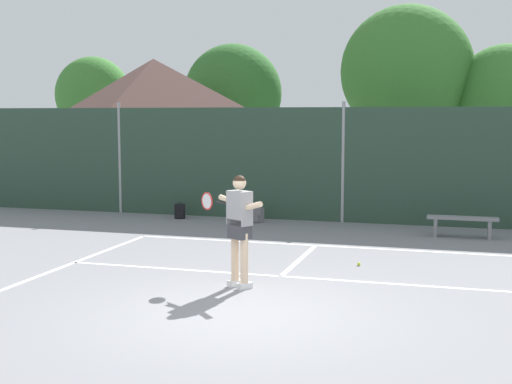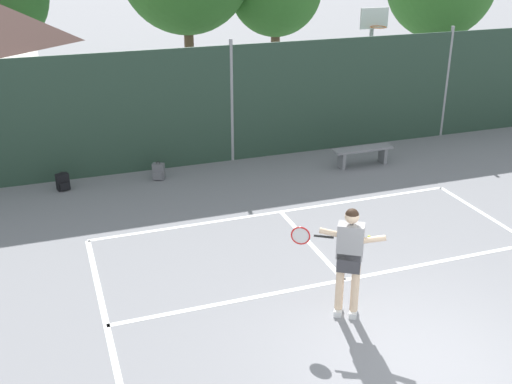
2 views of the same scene
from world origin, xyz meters
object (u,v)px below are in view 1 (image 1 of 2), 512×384
(tennis_player, at_px, (239,221))
(courtside_bench, at_px, (462,222))
(backpack_black, at_px, (180,212))
(backpack_grey, at_px, (258,215))
(tennis_ball, at_px, (359,264))

(tennis_player, height_order, courtside_bench, tennis_player)
(backpack_black, height_order, courtside_bench, courtside_bench)
(tennis_player, bearing_deg, courtside_bench, 59.40)
(tennis_player, height_order, backpack_black, tennis_player)
(backpack_grey, xyz_separation_m, courtside_bench, (5.18, -0.80, 0.17))
(tennis_player, height_order, tennis_ball, tennis_player)
(tennis_ball, relative_size, courtside_bench, 0.04)
(courtside_bench, bearing_deg, backpack_black, 173.26)
(backpack_black, distance_m, courtside_bench, 7.49)
(tennis_player, height_order, backpack_grey, tennis_player)
(tennis_ball, bearing_deg, backpack_black, 140.32)
(tennis_ball, relative_size, backpack_black, 0.14)
(backpack_grey, bearing_deg, courtside_bench, -8.74)
(backpack_black, bearing_deg, backpack_grey, -2.07)
(tennis_ball, distance_m, backpack_grey, 5.63)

